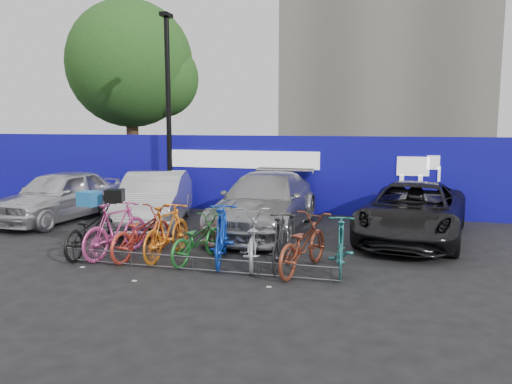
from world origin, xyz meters
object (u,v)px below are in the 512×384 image
(lamppost, at_px, (168,107))
(bike_7, at_px, (280,241))
(bike_0, at_px, (91,230))
(bike_9, at_px, (341,245))
(bike_1, at_px, (116,229))
(bike_8, at_px, (303,244))
(car_3, at_px, (413,211))
(bike_6, at_px, (252,238))
(car_0, at_px, (59,195))
(car_1, at_px, (155,199))
(car_2, at_px, (265,202))
(bike_2, at_px, (142,233))
(bike_4, at_px, (197,239))
(bike_5, at_px, (222,235))
(bike_rack, at_px, (193,263))
(tree, at_px, (136,67))
(bike_3, at_px, (167,231))

(lamppost, relative_size, bike_7, 3.49)
(bike_0, relative_size, bike_9, 1.15)
(bike_1, bearing_deg, bike_8, -168.79)
(car_3, height_order, bike_9, car_3)
(bike_6, relative_size, bike_9, 1.16)
(car_0, height_order, car_3, car_0)
(car_1, xyz_separation_m, bike_6, (3.59, -3.00, -0.20))
(car_2, distance_m, bike_2, 3.69)
(bike_4, xyz_separation_m, bike_5, (0.53, -0.02, 0.13))
(bike_rack, xyz_separation_m, car_0, (-5.59, 3.67, 0.57))
(tree, distance_m, bike_8, 14.12)
(tree, distance_m, bike_6, 13.34)
(bike_7, bearing_deg, bike_3, -5.33)
(bike_2, bearing_deg, car_2, -111.45)
(bike_5, relative_size, bike_9, 1.13)
(bike_1, distance_m, bike_3, 1.11)
(car_0, xyz_separation_m, bike_0, (3.00, -3.05, -0.20))
(bike_5, height_order, bike_9, bike_5)
(bike_0, distance_m, bike_3, 1.72)
(bike_rack, distance_m, car_3, 5.67)
(car_2, bearing_deg, lamppost, 150.65)
(lamppost, height_order, car_1, lamppost)
(tree, relative_size, bike_2, 3.94)
(bike_4, bearing_deg, bike_3, 8.28)
(tree, height_order, bike_5, tree)
(bike_5, bearing_deg, car_3, -152.34)
(bike_rack, height_order, car_1, car_1)
(bike_3, distance_m, bike_4, 0.70)
(bike_9, bearing_deg, car_1, -34.98)
(bike_4, height_order, bike_6, bike_6)
(car_1, xyz_separation_m, bike_9, (5.34, -3.05, -0.20))
(car_0, distance_m, bike_7, 7.73)
(car_2, relative_size, bike_2, 2.59)
(bike_2, xyz_separation_m, bike_6, (2.39, 0.05, 0.01))
(bike_0, xyz_separation_m, bike_9, (5.29, 0.09, -0.00))
(car_1, height_order, bike_6, car_1)
(bike_5, relative_size, bike_6, 0.98)
(bike_rack, height_order, bike_2, bike_2)
(tree, bearing_deg, bike_4, -56.54)
(bike_0, xyz_separation_m, bike_1, (0.62, -0.01, 0.05))
(bike_3, xyz_separation_m, bike_4, (0.69, -0.06, -0.11))
(bike_4, bearing_deg, bike_5, -168.81)
(car_1, height_order, bike_5, car_1)
(bike_0, bearing_deg, car_2, -136.01)
(bike_0, distance_m, bike_7, 4.13)
(bike_4, bearing_deg, bike_9, -166.38)
(bike_rack, bearing_deg, tree, 122.45)
(car_3, xyz_separation_m, bike_6, (-3.18, -3.09, -0.15))
(bike_0, bearing_deg, car_1, -92.12)
(bike_5, distance_m, bike_8, 1.65)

